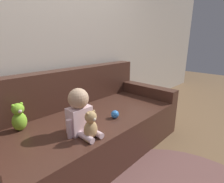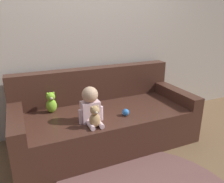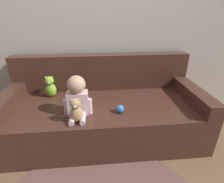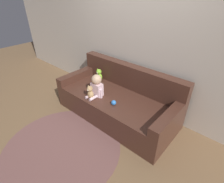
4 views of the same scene
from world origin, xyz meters
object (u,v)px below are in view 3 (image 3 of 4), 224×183
Objects in this scene: person_baby at (77,97)px; teddy_bear_brown at (76,111)px; couch at (104,110)px; plush_toy_side at (50,87)px; toy_ball at (120,109)px.

teddy_bear_brown is at bearing -91.78° from person_baby.
teddy_bear_brown is at bearing -122.42° from couch.
teddy_bear_brown is 0.66m from plush_toy_side.
toy_ball is (0.15, -0.30, 0.18)m from couch.
person_baby is 1.62× the size of teddy_bear_brown.
person_baby is 0.44m from toy_ball.
teddy_bear_brown is 0.95× the size of plush_toy_side.
teddy_bear_brown is 0.44m from toy_ball.
teddy_bear_brown is (-0.00, -0.15, -0.07)m from person_baby.
person_baby is at bearing 88.22° from teddy_bear_brown.
person_baby is at bearing -49.84° from plush_toy_side.
person_baby is 0.16m from teddy_bear_brown.
plush_toy_side is 3.14× the size of toy_ball.
couch reaches higher than person_baby.
person_baby is 1.54× the size of plush_toy_side.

